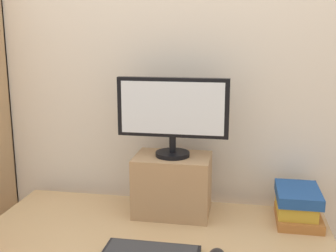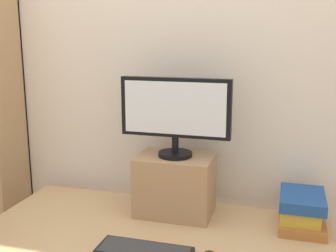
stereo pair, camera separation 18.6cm
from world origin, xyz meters
name	(u,v)px [view 2 (the right image)]	position (x,y,z in m)	size (l,w,h in m)	color
back_wall	(181,89)	(0.00, 0.48, 1.30)	(7.00, 0.08, 2.60)	beige
desk	(154,244)	(0.00, 0.00, 0.66)	(1.55, 0.75, 0.72)	tan
riser_box	(175,185)	(0.04, 0.21, 0.87)	(0.36, 0.25, 0.29)	#A87F56
computer_monitor	(175,112)	(0.04, 0.21, 1.23)	(0.53, 0.16, 0.38)	black
keyboard	(144,252)	(0.03, -0.21, 0.74)	(0.38, 0.15, 0.02)	black
book_stack	(301,211)	(0.63, 0.21, 0.80)	(0.20, 0.28, 0.16)	#AD662D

